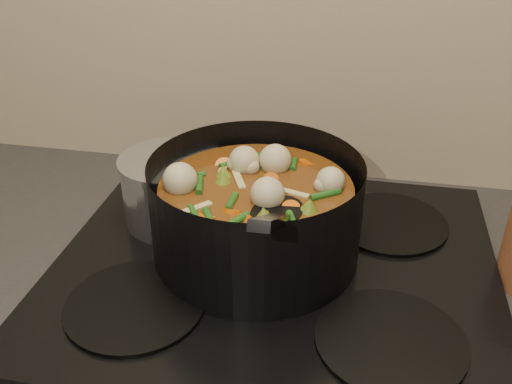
# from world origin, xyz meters

# --- Properties ---
(stovetop) EXTENTS (0.62, 0.54, 0.03)m
(stovetop) POSITION_xyz_m (0.00, 1.93, 0.92)
(stovetop) COLOR black
(stovetop) RESTS_ON counter
(stockpot) EXTENTS (0.34, 0.42, 0.22)m
(stockpot) POSITION_xyz_m (-0.03, 1.94, 1.00)
(stockpot) COLOR black
(stockpot) RESTS_ON stovetop
(saucepan) EXTENTS (0.16, 0.16, 0.13)m
(saucepan) POSITION_xyz_m (-0.18, 2.01, 0.98)
(saucepan) COLOR silver
(saucepan) RESTS_ON stovetop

